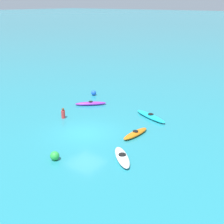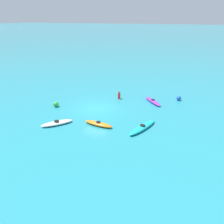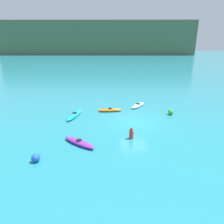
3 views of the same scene
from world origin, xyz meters
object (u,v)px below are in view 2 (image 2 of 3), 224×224
kayak_orange (98,124)px  buoy_blue (179,98)px  person_near_shore (119,96)px  kayak_purple (153,101)px  kayak_white (57,123)px  kayak_cyan (143,127)px  buoy_green (56,104)px

kayak_orange → buoy_blue: bearing=-122.5°
person_near_shore → kayak_purple: bearing=-173.8°
kayak_white → buoy_blue: buoy_blue is taller
kayak_cyan → kayak_white: bearing=17.7°
kayak_cyan → person_near_shore: 7.23m
kayak_cyan → buoy_blue: buoy_blue is taller
buoy_blue → person_near_shore: person_near_shore is taller
kayak_white → kayak_cyan: 7.47m
kayak_orange → kayak_white: bearing=20.9°
kayak_orange → buoy_green: size_ratio=4.72×
kayak_purple → buoy_green: (9.14, 5.20, 0.12)m
kayak_cyan → buoy_green: 9.72m
buoy_blue → person_near_shore: bearing=19.5°
kayak_white → person_near_shore: 8.43m
kayak_white → buoy_green: buoy_green is taller
buoy_green → kayak_cyan: bearing=174.5°
buoy_blue → kayak_purple: bearing=36.0°
kayak_white → buoy_green: 4.10m
kayak_white → buoy_blue: (-9.12, -10.25, 0.10)m
buoy_blue → buoy_green: bearing=31.1°
buoy_green → buoy_blue: size_ratio=1.08×
buoy_green → person_near_shore: size_ratio=0.64×
kayak_white → buoy_green: bearing=-51.4°
kayak_purple → buoy_blue: size_ratio=4.73×
kayak_purple → buoy_green: bearing=29.7°
kayak_purple → kayak_cyan: (-0.54, 6.13, -0.00)m
kayak_purple → buoy_green: 10.51m
kayak_purple → person_near_shore: size_ratio=2.81×
kayak_orange → person_near_shore: person_near_shore is taller
kayak_orange → buoy_green: 6.28m
kayak_cyan → kayak_purple: bearing=-85.0°
kayak_orange → kayak_cyan: size_ratio=0.75×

